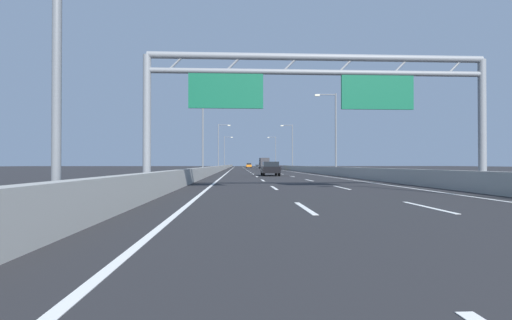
# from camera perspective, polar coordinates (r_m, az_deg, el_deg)

# --- Properties ---
(ground_plane) EXTENTS (260.00, 260.00, 0.00)m
(ground_plane) POSITION_cam_1_polar(r_m,az_deg,el_deg) (98.16, -0.64, -1.35)
(ground_plane) COLOR #262628
(lane_dash_left_1) EXTENTS (0.16, 3.00, 0.01)m
(lane_dash_left_1) POSITION_cam_1_polar(r_m,az_deg,el_deg) (10.83, 7.46, -7.27)
(lane_dash_left_1) COLOR white
(lane_dash_left_1) RESTS_ON ground_plane
(lane_dash_left_2) EXTENTS (0.16, 3.00, 0.01)m
(lane_dash_left_2) POSITION_cam_1_polar(r_m,az_deg,el_deg) (19.72, 2.78, -4.26)
(lane_dash_left_2) COLOR white
(lane_dash_left_2) RESTS_ON ground_plane
(lane_dash_left_3) EXTENTS (0.16, 3.00, 0.01)m
(lane_dash_left_3) POSITION_cam_1_polar(r_m,az_deg,el_deg) (28.68, 1.03, -3.12)
(lane_dash_left_3) COLOR white
(lane_dash_left_3) RESTS_ON ground_plane
(lane_dash_left_4) EXTENTS (0.16, 3.00, 0.01)m
(lane_dash_left_4) POSITION_cam_1_polar(r_m,az_deg,el_deg) (37.65, 0.11, -2.53)
(lane_dash_left_4) COLOR white
(lane_dash_left_4) RESTS_ON ground_plane
(lane_dash_left_5) EXTENTS (0.16, 3.00, 0.01)m
(lane_dash_left_5) POSITION_cam_1_polar(r_m,az_deg,el_deg) (46.64, -0.45, -2.16)
(lane_dash_left_5) COLOR white
(lane_dash_left_5) RESTS_ON ground_plane
(lane_dash_left_6) EXTENTS (0.16, 3.00, 0.01)m
(lane_dash_left_6) POSITION_cam_1_polar(r_m,az_deg,el_deg) (55.63, -0.84, -1.91)
(lane_dash_left_6) COLOR white
(lane_dash_left_6) RESTS_ON ground_plane
(lane_dash_left_7) EXTENTS (0.16, 3.00, 0.01)m
(lane_dash_left_7) POSITION_cam_1_polar(r_m,az_deg,el_deg) (64.62, -1.11, -1.73)
(lane_dash_left_7) COLOR white
(lane_dash_left_7) RESTS_ON ground_plane
(lane_dash_left_8) EXTENTS (0.16, 3.00, 0.01)m
(lane_dash_left_8) POSITION_cam_1_polar(r_m,az_deg,el_deg) (73.62, -1.32, -1.59)
(lane_dash_left_8) COLOR white
(lane_dash_left_8) RESTS_ON ground_plane
(lane_dash_left_9) EXTENTS (0.16, 3.00, 0.01)m
(lane_dash_left_9) POSITION_cam_1_polar(r_m,az_deg,el_deg) (82.62, -1.48, -1.49)
(lane_dash_left_9) COLOR white
(lane_dash_left_9) RESTS_ON ground_plane
(lane_dash_left_10) EXTENTS (0.16, 3.00, 0.01)m
(lane_dash_left_10) POSITION_cam_1_polar(r_m,az_deg,el_deg) (91.61, -1.61, -1.40)
(lane_dash_left_10) COLOR white
(lane_dash_left_10) RESTS_ON ground_plane
(lane_dash_left_11) EXTENTS (0.16, 3.00, 0.01)m
(lane_dash_left_11) POSITION_cam_1_polar(r_m,az_deg,el_deg) (100.61, -1.72, -1.33)
(lane_dash_left_11) COLOR white
(lane_dash_left_11) RESTS_ON ground_plane
(lane_dash_left_12) EXTENTS (0.16, 3.00, 0.01)m
(lane_dash_left_12) POSITION_cam_1_polar(r_m,az_deg,el_deg) (109.61, -1.81, -1.27)
(lane_dash_left_12) COLOR white
(lane_dash_left_12) RESTS_ON ground_plane
(lane_dash_left_13) EXTENTS (0.16, 3.00, 0.01)m
(lane_dash_left_13) POSITION_cam_1_polar(r_m,az_deg,el_deg) (118.61, -1.88, -1.22)
(lane_dash_left_13) COLOR white
(lane_dash_left_13) RESTS_ON ground_plane
(lane_dash_left_14) EXTENTS (0.16, 3.00, 0.01)m
(lane_dash_left_14) POSITION_cam_1_polar(r_m,az_deg,el_deg) (127.60, -1.95, -1.18)
(lane_dash_left_14) COLOR white
(lane_dash_left_14) RESTS_ON ground_plane
(lane_dash_left_15) EXTENTS (0.16, 3.00, 0.01)m
(lane_dash_left_15) POSITION_cam_1_polar(r_m,az_deg,el_deg) (136.60, -2.01, -1.14)
(lane_dash_left_15) COLOR white
(lane_dash_left_15) RESTS_ON ground_plane
(lane_dash_left_16) EXTENTS (0.16, 3.00, 0.01)m
(lane_dash_left_16) POSITION_cam_1_polar(r_m,az_deg,el_deg) (145.60, -2.06, -1.11)
(lane_dash_left_16) COLOR white
(lane_dash_left_16) RESTS_ON ground_plane
(lane_dash_left_17) EXTENTS (0.16, 3.00, 0.01)m
(lane_dash_left_17) POSITION_cam_1_polar(r_m,az_deg,el_deg) (154.60, -2.10, -1.08)
(lane_dash_left_17) COLOR white
(lane_dash_left_17) RESTS_ON ground_plane
(lane_dash_right_1) EXTENTS (0.16, 3.00, 0.01)m
(lane_dash_right_1) POSITION_cam_1_polar(r_m,az_deg,el_deg) (12.00, 24.74, -6.56)
(lane_dash_right_1) COLOR white
(lane_dash_right_1) RESTS_ON ground_plane
(lane_dash_right_2) EXTENTS (0.16, 3.00, 0.01)m
(lane_dash_right_2) POSITION_cam_1_polar(r_m,az_deg,el_deg) (20.38, 12.93, -4.13)
(lane_dash_right_2) COLOR white
(lane_dash_right_2) RESTS_ON ground_plane
(lane_dash_right_3) EXTENTS (0.16, 3.00, 0.01)m
(lane_dash_right_3) POSITION_cam_1_polar(r_m,az_deg,el_deg) (29.14, 8.12, -3.08)
(lane_dash_right_3) COLOR white
(lane_dash_right_3) RESTS_ON ground_plane
(lane_dash_right_4) EXTENTS (0.16, 3.00, 0.01)m
(lane_dash_right_4) POSITION_cam_1_polar(r_m,az_deg,el_deg) (38.01, 5.54, -2.50)
(lane_dash_right_4) COLOR white
(lane_dash_right_4) RESTS_ON ground_plane
(lane_dash_right_5) EXTENTS (0.16, 3.00, 0.01)m
(lane_dash_right_5) POSITION_cam_1_polar(r_m,az_deg,el_deg) (46.93, 3.94, -2.15)
(lane_dash_right_5) COLOR white
(lane_dash_right_5) RESTS_ON ground_plane
(lane_dash_right_6) EXTENTS (0.16, 3.00, 0.01)m
(lane_dash_right_6) POSITION_cam_1_polar(r_m,az_deg,el_deg) (55.87, 2.86, -1.90)
(lane_dash_right_6) COLOR white
(lane_dash_right_6) RESTS_ON ground_plane
(lane_dash_right_7) EXTENTS (0.16, 3.00, 0.01)m
(lane_dash_right_7) POSITION_cam_1_polar(r_m,az_deg,el_deg) (64.83, 2.07, -1.72)
(lane_dash_right_7) COLOR white
(lane_dash_right_7) RESTS_ON ground_plane
(lane_dash_right_8) EXTENTS (0.16, 3.00, 0.01)m
(lane_dash_right_8) POSITION_cam_1_polar(r_m,az_deg,el_deg) (73.80, 1.48, -1.59)
(lane_dash_right_8) COLOR white
(lane_dash_right_8) RESTS_ON ground_plane
(lane_dash_right_9) EXTENTS (0.16, 3.00, 0.01)m
(lane_dash_right_9) POSITION_cam_1_polar(r_m,az_deg,el_deg) (82.78, 1.01, -1.48)
(lane_dash_right_9) COLOR white
(lane_dash_right_9) RESTS_ON ground_plane
(lane_dash_right_10) EXTENTS (0.16, 3.00, 0.01)m
(lane_dash_right_10) POSITION_cam_1_polar(r_m,az_deg,el_deg) (91.76, 0.64, -1.40)
(lane_dash_right_10) COLOR white
(lane_dash_right_10) RESTS_ON ground_plane
(lane_dash_right_11) EXTENTS (0.16, 3.00, 0.01)m
(lane_dash_right_11) POSITION_cam_1_polar(r_m,az_deg,el_deg) (100.74, 0.33, -1.33)
(lane_dash_right_11) COLOR white
(lane_dash_right_11) RESTS_ON ground_plane
(lane_dash_right_12) EXTENTS (0.16, 3.00, 0.01)m
(lane_dash_right_12) POSITION_cam_1_polar(r_m,az_deg,el_deg) (109.73, 0.07, -1.27)
(lane_dash_right_12) COLOR white
(lane_dash_right_12) RESTS_ON ground_plane
(lane_dash_right_13) EXTENTS (0.16, 3.00, 0.01)m
(lane_dash_right_13) POSITION_cam_1_polar(r_m,az_deg,el_deg) (118.72, -0.15, -1.22)
(lane_dash_right_13) COLOR white
(lane_dash_right_13) RESTS_ON ground_plane
(lane_dash_right_14) EXTENTS (0.16, 3.00, 0.01)m
(lane_dash_right_14) POSITION_cam_1_polar(r_m,az_deg,el_deg) (127.71, -0.33, -1.18)
(lane_dash_right_14) COLOR white
(lane_dash_right_14) RESTS_ON ground_plane
(lane_dash_right_15) EXTENTS (0.16, 3.00, 0.01)m
(lane_dash_right_15) POSITION_cam_1_polar(r_m,az_deg,el_deg) (136.70, -0.50, -1.14)
(lane_dash_right_15) COLOR white
(lane_dash_right_15) RESTS_ON ground_plane
(lane_dash_right_16) EXTENTS (0.16, 3.00, 0.01)m
(lane_dash_right_16) POSITION_cam_1_polar(r_m,az_deg,el_deg) (145.69, -0.64, -1.11)
(lane_dash_right_16) COLOR white
(lane_dash_right_16) RESTS_ON ground_plane
(lane_dash_right_17) EXTENTS (0.16, 3.00, 0.01)m
(lane_dash_right_17) POSITION_cam_1_polar(r_m,az_deg,el_deg) (154.69, -0.77, -1.08)
(lane_dash_right_17) COLOR white
(lane_dash_right_17) RESTS_ON ground_plane
(edge_line_left) EXTENTS (0.16, 176.00, 0.01)m
(edge_line_left) POSITION_cam_1_polar(r_m,az_deg,el_deg) (86.11, -3.83, -1.45)
(edge_line_left) COLOR white
(edge_line_left) RESTS_ON ground_plane
(edge_line_right) EXTENTS (0.16, 176.00, 0.01)m
(edge_line_right) POSITION_cam_1_polar(r_m,az_deg,el_deg) (86.56, 3.14, -1.44)
(edge_line_right) COLOR white
(edge_line_right) RESTS_ON ground_plane
(barrier_left) EXTENTS (0.45, 220.00, 0.95)m
(barrier_left) POSITION_cam_1_polar(r_m,az_deg,el_deg) (108.13, -4.50, -1.03)
(barrier_left) COLOR #9E9E99
(barrier_left) RESTS_ON ground_plane
(barrier_right) EXTENTS (0.45, 220.00, 0.95)m
(barrier_right) POSITION_cam_1_polar(r_m,az_deg,el_deg) (108.61, 2.80, -1.03)
(barrier_right) COLOR #9E9E99
(barrier_right) RESTS_ON ground_plane
(sign_gantry) EXTENTS (15.99, 0.36, 6.36)m
(sign_gantry) POSITION_cam_1_polar(r_m,az_deg,el_deg) (17.76, 8.92, 10.90)
(sign_gantry) COLOR gray
(sign_gantry) RESTS_ON ground_plane
(streetlamp_left_mid) EXTENTS (2.58, 0.28, 9.50)m
(streetlamp_left_mid) POSITION_cam_1_polar(r_m,az_deg,el_deg) (43.23, -7.80, 4.88)
(streetlamp_left_mid) COLOR slate
(streetlamp_left_mid) RESTS_ON ground_plane
(streetlamp_right_mid) EXTENTS (2.58, 0.28, 9.50)m
(streetlamp_right_mid) POSITION_cam_1_polar(r_m,az_deg,el_deg) (44.50, 11.80, 4.73)
(streetlamp_right_mid) COLOR slate
(streetlamp_right_mid) RESTS_ON ground_plane
(streetlamp_left_far) EXTENTS (2.58, 0.28, 9.50)m
(streetlamp_left_far) POSITION_cam_1_polar(r_m,az_deg,el_deg) (77.55, -5.58, 2.45)
(streetlamp_left_far) COLOR slate
(streetlamp_left_far) RESTS_ON ground_plane
(streetlamp_right_far) EXTENTS (2.58, 0.28, 9.50)m
(streetlamp_right_far) POSITION_cam_1_polar(r_m,az_deg,el_deg) (78.26, 5.41, 2.42)
(streetlamp_right_far) COLOR slate
(streetlamp_right_far) RESTS_ON ground_plane
(streetlamp_left_distant) EXTENTS (2.58, 0.28, 9.50)m
(streetlamp_left_distant) POSITION_cam_1_polar(r_m,az_deg,el_deg) (111.96, -4.73, 1.50)
(streetlamp_left_distant) COLOR slate
(streetlamp_left_distant) RESTS_ON ground_plane
(streetlamp_right_distant) EXTENTS (2.58, 0.28, 9.50)m
(streetlamp_right_distant) POSITION_cam_1_polar(r_m,az_deg,el_deg) (112.45, 2.90, 1.49)
(streetlamp_right_distant) COLOR slate
(streetlamp_right_distant) RESTS_ON ground_plane
(yellow_car) EXTENTS (1.77, 4.60, 1.39)m
(yellow_car) POSITION_cam_1_polar(r_m,az_deg,el_deg) (79.45, 2.51, -1.01)
(yellow_car) COLOR yellow
(yellow_car) RESTS_ON ground_plane
(orange_car) EXTENTS (1.76, 4.43, 1.56)m
(orange_car) POSITION_cam_1_polar(r_m,az_deg,el_deg) (126.71, -1.10, -0.83)
(orange_car) COLOR orange
(orange_car) RESTS_ON ground_plane
(red_car) EXTENTS (1.86, 4.13, 1.51)m
(red_car) POSITION_cam_1_polar(r_m,az_deg,el_deg) (90.36, 1.79, -0.92)
(red_car) COLOR red
(red_car) RESTS_ON ground_plane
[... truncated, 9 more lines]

